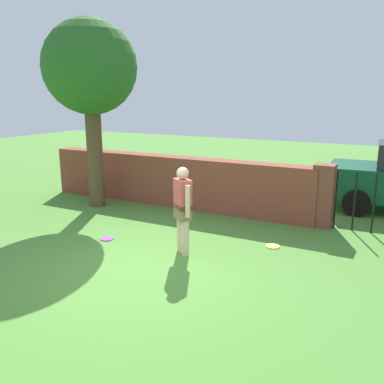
% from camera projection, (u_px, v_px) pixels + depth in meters
% --- Properties ---
extents(ground_plane, '(40.00, 40.00, 0.00)m').
position_uv_depth(ground_plane, '(138.00, 269.00, 6.80)').
color(ground_plane, '#4C8433').
extents(brick_wall, '(7.44, 0.50, 1.31)m').
position_uv_depth(brick_wall, '(173.00, 181.00, 10.58)').
color(brick_wall, brown).
rests_on(brick_wall, ground).
extents(tree, '(2.32, 2.32, 4.68)m').
position_uv_depth(tree, '(90.00, 70.00, 9.91)').
color(tree, brown).
rests_on(tree, ground).
extents(person, '(0.44, 0.40, 1.62)m').
position_uv_depth(person, '(183.00, 206.00, 7.29)').
color(person, beige).
rests_on(person, ground).
extents(fence_gate, '(2.89, 0.44, 1.40)m').
position_uv_depth(fence_gate, '(384.00, 202.00, 8.32)').
color(fence_gate, brown).
rests_on(fence_gate, ground).
extents(frisbee_purple, '(0.27, 0.27, 0.02)m').
position_uv_depth(frisbee_purple, '(107.00, 239.00, 8.21)').
color(frisbee_purple, purple).
rests_on(frisbee_purple, ground).
extents(frisbee_yellow, '(0.27, 0.27, 0.02)m').
position_uv_depth(frisbee_yellow, '(273.00, 246.00, 7.81)').
color(frisbee_yellow, yellow).
rests_on(frisbee_yellow, ground).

